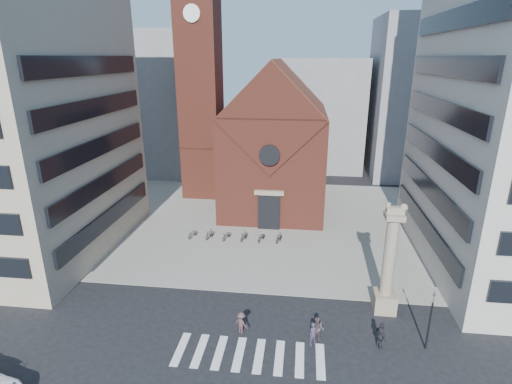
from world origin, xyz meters
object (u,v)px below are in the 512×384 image
(lion_column, at_px, (388,270))
(scooter_0, at_px, (193,234))
(pedestrian_1, at_px, (318,329))
(pedestrian_2, at_px, (381,336))
(pedestrian_0, at_px, (313,334))
(traffic_light, at_px, (430,319))

(lion_column, bearing_deg, scooter_0, 149.08)
(pedestrian_1, height_order, pedestrian_2, pedestrian_2)
(lion_column, distance_m, pedestrian_0, 7.48)
(scooter_0, bearing_deg, lion_column, -11.96)
(lion_column, bearing_deg, traffic_light, -63.54)
(pedestrian_1, bearing_deg, pedestrian_0, -105.32)
(pedestrian_1, bearing_deg, pedestrian_2, 12.05)
(traffic_light, xyz_separation_m, pedestrian_2, (-3.00, -0.31, -1.35))
(lion_column, distance_m, traffic_light, 4.62)
(pedestrian_1, bearing_deg, scooter_0, 146.82)
(lion_column, relative_size, pedestrian_0, 5.16)
(lion_column, height_order, pedestrian_2, lion_column)
(pedestrian_2, bearing_deg, pedestrian_1, 63.63)
(lion_column, xyz_separation_m, pedestrian_1, (-5.07, -4.04, -2.57))
(pedestrian_0, bearing_deg, lion_column, 11.32)
(pedestrian_1, relative_size, scooter_0, 1.08)
(lion_column, height_order, pedestrian_0, lion_column)
(lion_column, height_order, traffic_light, lion_column)
(lion_column, distance_m, pedestrian_2, 5.09)
(pedestrian_0, height_order, pedestrian_1, pedestrian_1)
(traffic_light, distance_m, scooter_0, 24.69)
(lion_column, relative_size, pedestrian_1, 4.89)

